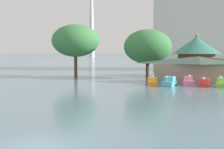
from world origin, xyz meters
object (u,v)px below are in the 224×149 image
object	(u,v)px
pedal_boat_orange	(152,82)
green_roof_pavilion	(196,54)
pedal_boat_cyan	(169,82)
shoreline_tree_mid	(148,47)
boathouse	(198,69)
shoreline_tree_tall_left	(76,41)
background_building_block	(224,24)
pedal_boat_pink	(188,82)
pedal_boat_lime	(221,83)
pedal_boat_red	(204,83)

from	to	relation	value
pedal_boat_orange	green_roof_pavilion	bearing A→B (deg)	151.27
pedal_boat_cyan	shoreline_tree_mid	size ratio (longest dim) A/B	0.34
boathouse	shoreline_tree_tall_left	distance (m)	24.98
pedal_boat_cyan	background_building_block	distance (m)	51.31
boathouse	shoreline_tree_tall_left	xyz separation A→B (m)	(-23.40, 7.09, 5.08)
pedal_boat_pink	green_roof_pavilion	size ratio (longest dim) A/B	0.24
pedal_boat_orange	pedal_boat_lime	distance (m)	10.14
pedal_boat_red	background_building_block	bearing A→B (deg)	-179.95
pedal_boat_red	green_roof_pavilion	distance (m)	20.68
pedal_boat_cyan	shoreline_tree_tall_left	bearing A→B (deg)	-107.68
pedal_boat_lime	shoreline_tree_mid	bearing A→B (deg)	-121.02
green_roof_pavilion	shoreline_tree_mid	size ratio (longest dim) A/B	1.07
pedal_boat_orange	background_building_block	world-z (taller)	background_building_block
pedal_boat_pink	green_roof_pavilion	bearing A→B (deg)	167.05
pedal_boat_cyan	green_roof_pavilion	xyz separation A→B (m)	(5.82, 20.48, 4.17)
pedal_boat_lime	boathouse	distance (m)	6.55
background_building_block	pedal_boat_cyan	bearing A→B (deg)	-108.57
pedal_boat_red	pedal_boat_orange	bearing A→B (deg)	-78.82
pedal_boat_red	shoreline_tree_mid	world-z (taller)	shoreline_tree_mid
pedal_boat_red	shoreline_tree_mid	size ratio (longest dim) A/B	0.29
shoreline_tree_tall_left	shoreline_tree_mid	xyz separation A→B (m)	(14.50, 0.23, -1.23)
pedal_boat_pink	pedal_boat_red	world-z (taller)	pedal_boat_pink
pedal_boat_pink	boathouse	bearing A→B (deg)	153.85
pedal_boat_red	shoreline_tree_mid	distance (m)	16.94
boathouse	pedal_boat_pink	bearing A→B (deg)	-111.79
pedal_boat_cyan	pedal_boat_pink	distance (m)	3.11
shoreline_tree_mid	green_roof_pavilion	bearing A→B (deg)	36.05
pedal_boat_pink	green_roof_pavilion	world-z (taller)	green_roof_pavilion
shoreline_tree_tall_left	pedal_boat_red	bearing A→B (deg)	-28.34
pedal_boat_red	shoreline_tree_tall_left	world-z (taller)	shoreline_tree_tall_left
pedal_boat_red	shoreline_tree_tall_left	distance (m)	27.83
pedal_boat_cyan	green_roof_pavilion	size ratio (longest dim) A/B	0.32
shoreline_tree_tall_left	shoreline_tree_mid	world-z (taller)	shoreline_tree_tall_left
pedal_boat_pink	pedal_boat_red	xyz separation A→B (m)	(2.26, -0.88, -0.10)
pedal_boat_red	pedal_boat_lime	xyz separation A→B (m)	(2.45, 0.05, 0.07)
background_building_block	pedal_boat_pink	bearing A→B (deg)	-105.71
shoreline_tree_mid	pedal_boat_pink	bearing A→B (deg)	-60.16
pedal_boat_cyan	green_roof_pavilion	bearing A→B (deg)	-178.43
boathouse	shoreline_tree_mid	world-z (taller)	shoreline_tree_mid
pedal_boat_orange	pedal_boat_cyan	xyz separation A→B (m)	(2.53, -0.49, 0.09)
pedal_boat_pink	boathouse	distance (m)	5.49
pedal_boat_pink	pedal_boat_red	bearing A→B (deg)	64.34
boathouse	background_building_block	size ratio (longest dim) A/B	0.38
pedal_boat_orange	pedal_boat_red	distance (m)	7.68
shoreline_tree_mid	pedal_boat_red	bearing A→B (deg)	-54.70
pedal_boat_orange	pedal_boat_cyan	bearing A→B (deg)	72.96
pedal_boat_orange	shoreline_tree_tall_left	xyz separation A→B (m)	(-16.05, 12.57, 6.92)
green_roof_pavilion	shoreline_tree_mid	world-z (taller)	shoreline_tree_mid
pedal_boat_lime	pedal_boat_pink	bearing A→B (deg)	-83.03
pedal_boat_red	shoreline_tree_tall_left	bearing A→B (deg)	-105.46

